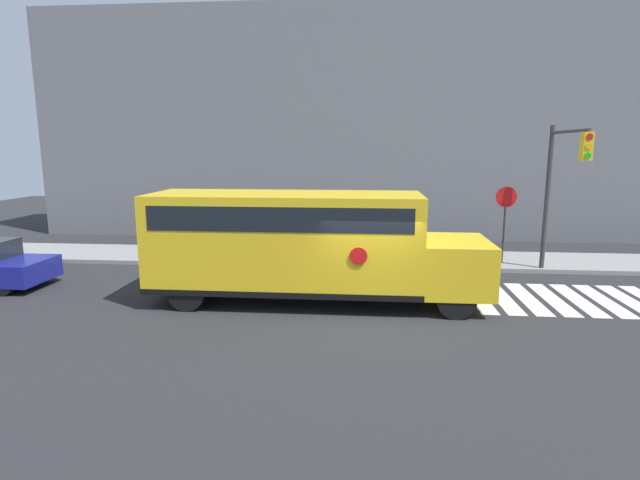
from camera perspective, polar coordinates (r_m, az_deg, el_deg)
ground_plane at (r=13.07m, az=5.75°, el=-8.70°), size 60.00×60.00×0.00m
sidewalk_strip at (r=19.31m, az=5.60°, el=-2.13°), size 44.00×3.00×0.15m
building_backdrop at (r=25.37m, az=5.74°, el=12.90°), size 32.00×4.00×10.73m
crosswalk_stripes at (r=16.04m, az=26.18°, el=-6.09°), size 5.40×3.20×0.01m
school_bus at (r=13.84m, az=-2.15°, el=-0.09°), size 9.24×2.57×3.06m
stop_sign at (r=19.14m, az=20.39°, el=2.83°), size 0.74×0.10×2.92m
traffic_light at (r=17.79m, az=25.72°, el=6.40°), size 0.28×2.96×5.03m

